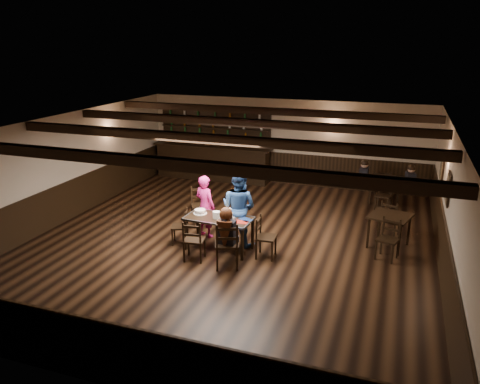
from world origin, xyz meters
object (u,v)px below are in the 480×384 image
(woman_pink, at_px, (205,206))
(bar_counter, at_px, (213,157))
(dining_table, at_px, (219,221))
(chair_near_right, at_px, (227,242))
(chair_near_left, at_px, (193,238))
(man_blue, at_px, (239,207))
(cake, at_px, (200,212))

(woman_pink, relative_size, bar_counter, 0.37)
(dining_table, relative_size, chair_near_right, 1.51)
(bar_counter, bearing_deg, woman_pink, -70.01)
(dining_table, relative_size, chair_near_left, 1.69)
(dining_table, xyz_separation_m, woman_pink, (-0.58, 0.59, 0.08))
(chair_near_right, bearing_deg, bar_counter, 114.57)
(chair_near_right, distance_m, woman_pink, 1.78)
(chair_near_right, height_order, man_blue, man_blue)
(dining_table, distance_m, man_blue, 0.58)
(dining_table, distance_m, bar_counter, 5.65)
(chair_near_right, relative_size, bar_counter, 0.25)
(cake, bearing_deg, man_blue, 24.52)
(dining_table, xyz_separation_m, man_blue, (0.30, 0.46, 0.21))
(dining_table, bearing_deg, cake, 168.80)
(cake, bearing_deg, woman_pink, 100.56)
(cake, bearing_deg, chair_near_right, -42.91)
(cake, bearing_deg, bar_counter, 109.10)
(dining_table, bearing_deg, man_blue, 56.27)
(chair_near_left, distance_m, woman_pink, 1.36)
(chair_near_left, relative_size, man_blue, 0.52)
(man_blue, bearing_deg, bar_counter, -48.28)
(chair_near_left, relative_size, cake, 2.95)
(man_blue, bearing_deg, cake, 37.90)
(man_blue, bearing_deg, dining_table, 69.65)
(chair_near_right, xyz_separation_m, cake, (-0.98, 0.91, 0.21))
(man_blue, bearing_deg, chair_near_left, 76.62)
(chair_near_right, distance_m, man_blue, 1.32)
(chair_near_left, distance_m, man_blue, 1.36)
(chair_near_left, height_order, cake, chair_near_left)
(chair_near_left, xyz_separation_m, bar_counter, (-1.96, 5.90, 0.20))
(woman_pink, bearing_deg, chair_near_left, 121.52)
(dining_table, relative_size, bar_counter, 0.38)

